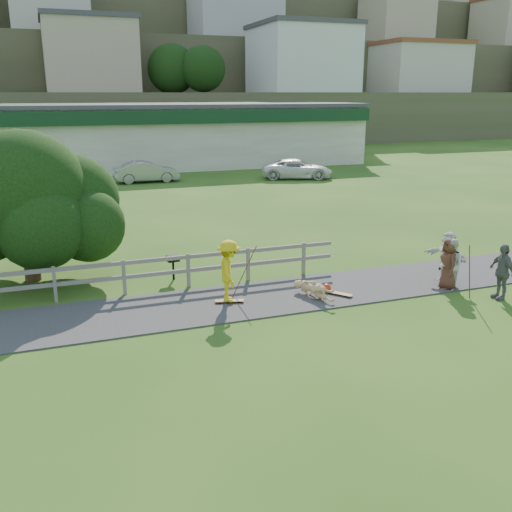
% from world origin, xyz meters
% --- Properties ---
extents(ground, '(260.00, 260.00, 0.00)m').
position_xyz_m(ground, '(0.00, 0.00, 0.00)').
color(ground, '#265217').
rests_on(ground, ground).
extents(path, '(34.00, 3.00, 0.04)m').
position_xyz_m(path, '(0.00, 1.50, 0.02)').
color(path, '#323234').
rests_on(path, ground).
extents(fence, '(15.05, 0.10, 1.10)m').
position_xyz_m(fence, '(-4.62, 3.30, 0.72)').
color(fence, slate).
rests_on(fence, ground).
extents(strip_mall, '(32.50, 10.75, 5.10)m').
position_xyz_m(strip_mall, '(4.00, 34.94, 2.58)').
color(strip_mall, '#BDB4A6').
rests_on(strip_mall, ground).
extents(hillside, '(220.00, 67.00, 47.50)m').
position_xyz_m(hillside, '(0.00, 91.31, 14.41)').
color(hillside, '#485331').
rests_on(hillside, ground).
extents(skater_rider, '(0.89, 1.28, 1.82)m').
position_xyz_m(skater_rider, '(-1.24, 1.43, 0.91)').
color(skater_rider, yellow).
rests_on(skater_rider, ground).
extents(skater_fallen, '(1.57, 0.82, 0.56)m').
position_xyz_m(skater_fallen, '(1.29, 0.99, 0.28)').
color(skater_fallen, tan).
rests_on(skater_fallen, ground).
extents(spectator_a, '(0.65, 0.81, 1.63)m').
position_xyz_m(spectator_a, '(5.62, 0.26, 0.81)').
color(spectator_a, silver).
rests_on(spectator_a, ground).
extents(spectator_b, '(0.47, 1.01, 1.69)m').
position_xyz_m(spectator_b, '(6.51, -0.92, 0.84)').
color(spectator_b, slate).
rests_on(spectator_b, ground).
extents(spectator_c, '(0.68, 0.89, 1.63)m').
position_xyz_m(spectator_c, '(5.61, 0.36, 0.81)').
color(spectator_c, '#552F22').
rests_on(spectator_c, ground).
extents(spectator_d, '(0.89, 1.65, 1.70)m').
position_xyz_m(spectator_d, '(5.97, 0.89, 0.85)').
color(spectator_d, silver).
rests_on(spectator_d, ground).
extents(car_silver, '(4.39, 1.55, 1.44)m').
position_xyz_m(car_silver, '(0.50, 25.93, 0.72)').
color(car_silver, '#94969A').
rests_on(car_silver, ground).
extents(car_white, '(5.48, 3.80, 1.39)m').
position_xyz_m(car_white, '(10.95, 23.95, 0.70)').
color(car_white, white).
rests_on(car_white, ground).
extents(tree, '(6.53, 6.53, 3.79)m').
position_xyz_m(tree, '(-6.66, 5.73, 1.89)').
color(tree, black).
rests_on(tree, ground).
extents(bbq, '(0.42, 0.34, 0.83)m').
position_xyz_m(bbq, '(-2.29, 4.21, 0.42)').
color(bbq, black).
rests_on(bbq, ground).
extents(longboard_rider, '(0.86, 0.42, 0.09)m').
position_xyz_m(longboard_rider, '(-1.24, 1.43, 0.05)').
color(longboard_rider, '#9A6432').
rests_on(longboard_rider, ground).
extents(longboard_fallen, '(0.67, 0.78, 0.09)m').
position_xyz_m(longboard_fallen, '(2.09, 0.89, 0.05)').
color(longboard_fallen, '#9A6432').
rests_on(longboard_fallen, ground).
extents(helmet, '(0.28, 0.28, 0.28)m').
position_xyz_m(helmet, '(1.89, 1.34, 0.14)').
color(helmet, red).
rests_on(helmet, ground).
extents(pole_rider, '(0.03, 0.03, 1.76)m').
position_xyz_m(pole_rider, '(-0.64, 1.83, 0.88)').
color(pole_rider, brown).
rests_on(pole_rider, ground).
extents(pole_spec_left, '(0.03, 0.03, 1.68)m').
position_xyz_m(pole_spec_left, '(5.60, -0.61, 0.84)').
color(pole_spec_left, brown).
rests_on(pole_spec_left, ground).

